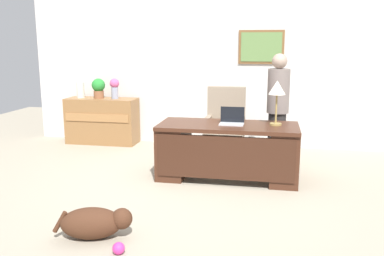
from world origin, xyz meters
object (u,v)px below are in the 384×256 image
vase_empty (81,90)px  dog_toy_ball (119,248)px  desk (227,149)px  laptop (232,120)px  desk_lamp (277,90)px  person_standing (278,109)px  potted_plant (98,87)px  vase_with_flowers (115,87)px  credenza (102,121)px  armchair (225,128)px  dog_lying (95,223)px  dog_toy_bone (74,217)px

vase_empty → dog_toy_ball: (2.17, -3.87, -0.92)m
desk → vase_empty: vase_empty is taller
laptop → desk_lamp: 0.70m
person_standing → desk: bearing=-129.1°
laptop → potted_plant: size_ratio=0.89×
vase_with_flowers → vase_empty: vase_with_flowers is taller
credenza → laptop: bearing=-31.8°
person_standing → vase_with_flowers: person_standing is taller
vase_empty → dog_toy_ball: size_ratio=2.68×
potted_plant → credenza: bearing=-1.6°
armchair → desk_lamp: 1.37m
person_standing → armchair: bearing=166.1°
credenza → potted_plant: bearing=178.4°
laptop → vase_empty: size_ratio=1.09×
laptop → potted_plant: 3.02m
laptop → vase_with_flowers: 2.76m
desk → desk_lamp: 1.02m
person_standing → dog_lying: size_ratio=2.26×
desk → dog_toy_bone: (-1.42, -1.64, -0.38)m
credenza → desk_lamp: 3.54m
desk → dog_toy_bone: bearing=-130.8°
potted_plant → dog_toy_bone: 3.60m
person_standing → dog_lying: 3.33m
desk_lamp → dog_toy_ball: 2.93m
desk → dog_toy_ball: 2.37m
armchair → dog_toy_bone: armchair is taller
desk → laptop: laptop is taller
desk → laptop: 0.40m
person_standing → desk_lamp: (-0.03, -0.70, 0.35)m
dog_lying → vase_with_flowers: vase_with_flowers is taller
vase_empty → dog_toy_ball: vase_empty is taller
dog_lying → potted_plant: 4.01m
desk → dog_lying: desk is taller
credenza → dog_toy_ball: (1.77, -3.86, -0.36)m
laptop → dog_toy_bone: 2.38m
dog_lying → dog_toy_bone: dog_lying is taller
vase_empty → vase_with_flowers: bearing=0.0°
armchair → vase_empty: armchair is taller
dog_lying → desk_lamp: (1.65, 2.09, 1.05)m
dog_toy_bone → dog_toy_ball: bearing=-39.8°
desk → vase_empty: 3.35m
dog_lying → vase_empty: bearing=117.0°
laptop → dog_toy_bone: size_ratio=1.93×
desk → dog_toy_ball: size_ratio=16.90×
person_standing → vase_empty: size_ratio=5.67×
armchair → person_standing: (0.80, -0.20, 0.36)m
potted_plant → dog_toy_bone: bearing=-71.3°
dog_lying → laptop: 2.40m
laptop → vase_with_flowers: (-2.26, 1.57, 0.24)m
armchair → desk_lamp: desk_lamp is taller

